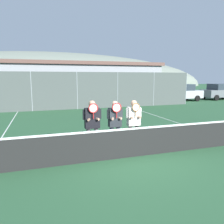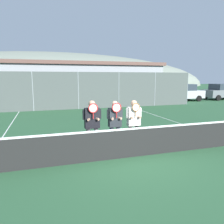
# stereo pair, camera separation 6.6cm
# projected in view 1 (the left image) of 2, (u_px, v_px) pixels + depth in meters

# --- Properties ---
(ground_plane) EXTENTS (120.00, 120.00, 0.00)m
(ground_plane) POSITION_uv_depth(u_px,v_px,m) (134.00, 157.00, 6.83)
(ground_plane) COLOR #2D5B38
(hill_distant) EXTENTS (93.60, 52.00, 18.20)m
(hill_distant) POSITION_uv_depth(u_px,v_px,m) (50.00, 86.00, 62.37)
(hill_distant) COLOR gray
(hill_distant) RESTS_ON ground_plane
(clubhouse_building) EXTENTS (20.70, 5.50, 4.11)m
(clubhouse_building) POSITION_uv_depth(u_px,v_px,m) (71.00, 81.00, 24.64)
(clubhouse_building) COLOR #9EA3A8
(clubhouse_building) RESTS_ON ground_plane
(fence_back) EXTENTS (19.91, 0.06, 2.86)m
(fence_back) POSITION_uv_depth(u_px,v_px,m) (77.00, 91.00, 16.78)
(fence_back) COLOR gray
(fence_back) RESTS_ON ground_plane
(tennis_net) EXTENTS (11.58, 0.09, 1.03)m
(tennis_net) POSITION_uv_depth(u_px,v_px,m) (135.00, 142.00, 6.75)
(tennis_net) COLOR gray
(tennis_net) RESTS_ON ground_plane
(court_line_right_sideline) EXTENTS (0.05, 16.00, 0.01)m
(court_line_right_sideline) POSITION_uv_depth(u_px,v_px,m) (189.00, 127.00, 10.97)
(court_line_right_sideline) COLOR white
(court_line_right_sideline) RESTS_ON ground_plane
(player_leftmost) EXTENTS (0.61, 0.34, 1.73)m
(player_leftmost) POSITION_uv_depth(u_px,v_px,m) (92.00, 122.00, 7.03)
(player_leftmost) COLOR #56565B
(player_leftmost) RESTS_ON ground_plane
(player_center_left) EXTENTS (0.56, 0.34, 1.68)m
(player_center_left) POSITION_uv_depth(u_px,v_px,m) (115.00, 121.00, 7.34)
(player_center_left) COLOR #232838
(player_center_left) RESTS_ON ground_plane
(player_center_right) EXTENTS (0.57, 0.34, 1.69)m
(player_center_right) POSITION_uv_depth(u_px,v_px,m) (134.00, 120.00, 7.51)
(player_center_right) COLOR black
(player_center_right) RESTS_ON ground_plane
(car_far_left) EXTENTS (4.43, 2.01, 1.87)m
(car_far_left) POSITION_uv_depth(u_px,v_px,m) (12.00, 97.00, 17.23)
(car_far_left) COLOR black
(car_far_left) RESTS_ON ground_plane
(car_left_of_center) EXTENTS (4.22, 1.97, 1.65)m
(car_left_of_center) POSITION_uv_depth(u_px,v_px,m) (78.00, 96.00, 19.03)
(car_left_of_center) COLOR black
(car_left_of_center) RESTS_ON ground_plane
(car_center) EXTENTS (4.59, 1.95, 1.81)m
(car_center) POSITION_uv_depth(u_px,v_px,m) (133.00, 94.00, 20.63)
(car_center) COLOR slate
(car_center) RESTS_ON ground_plane
(car_right_of_center) EXTENTS (4.54, 1.92, 1.74)m
(car_right_of_center) POSITION_uv_depth(u_px,v_px,m) (180.00, 92.00, 22.67)
(car_right_of_center) COLOR #B2B7BC
(car_right_of_center) RESTS_ON ground_plane
(car_far_right) EXTENTS (4.13, 2.07, 1.73)m
(car_far_right) POSITION_uv_depth(u_px,v_px,m) (220.00, 91.00, 24.31)
(car_far_right) COLOR slate
(car_far_right) RESTS_ON ground_plane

